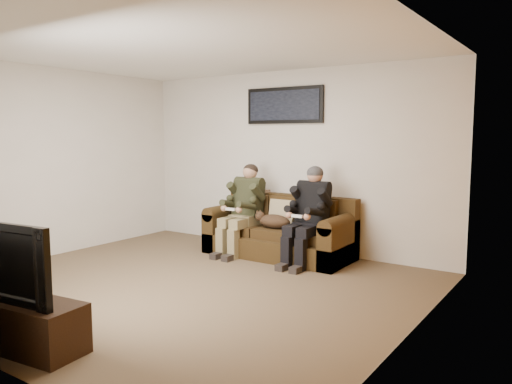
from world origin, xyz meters
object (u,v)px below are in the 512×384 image
Objects in this scene: person_right at (309,210)px; tv_stand at (16,322)px; cat at (273,221)px; television at (12,259)px; framed_poster at (284,105)px; person_left at (244,204)px; sofa at (281,233)px.

person_right is 1.02× the size of tv_stand.
person_right is 1.93× the size of cat.
television is (-0.13, -3.62, 0.20)m from cat.
framed_poster is 4.39m from television.
person_left reaches higher than tv_stand.
cat is 0.53× the size of framed_poster.
cat is at bearing 178.56° from person_right.
person_right reaches higher than cat.
sofa is 3.09× the size of cat.
person_left is 1.01× the size of framed_poster.
sofa is 0.67m from person_left.
cat is 0.53× the size of tv_stand.
tv_stand is (-0.69, -3.60, -0.51)m from person_right.
sofa is at bearing -63.05° from framed_poster.
television is (0.00, 0.00, 0.51)m from tv_stand.
framed_poster is 1.16× the size of television.
person_left is at bearing -162.03° from sofa.
sofa is 1.61× the size of person_left.
sofa reaches higher than tv_stand.
sofa is 1.63× the size of framed_poster.
framed_poster reaches higher than tv_stand.
person_left is 1.04m from person_right.
person_left reaches higher than television.
person_left reaches higher than cat.
tv_stand is at bearing -100.78° from person_right.
framed_poster is 1.00× the size of tv_stand.
television is (-0.69, -3.60, -0.00)m from person_right.
person_left is at bearing -178.32° from cat.
framed_poster reaches higher than television.
sofa is 1.84m from framed_poster.
person_right reaches higher than person_left.
cat is (-0.55, 0.01, -0.20)m from person_right.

